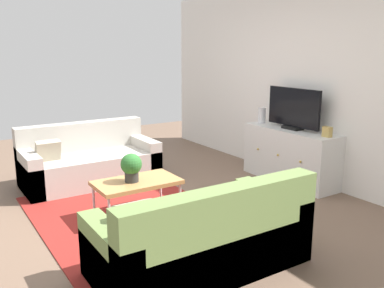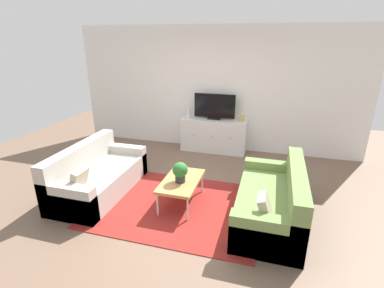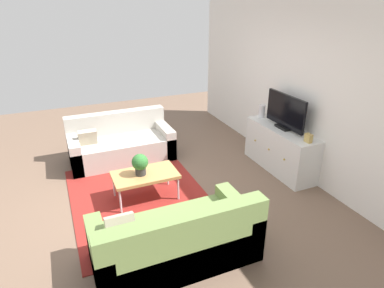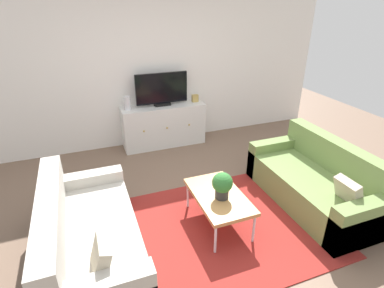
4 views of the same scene
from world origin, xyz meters
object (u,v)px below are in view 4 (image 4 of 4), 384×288
at_px(glass_vase, 127,103).
at_px(mantel_clock, 195,98).
at_px(couch_left_side, 84,240).
at_px(potted_plant, 222,184).
at_px(flat_screen_tv, 162,89).
at_px(coffee_table, 219,197).
at_px(couch_right_side, 318,183).
at_px(tv_console, 164,125).

distance_m(glass_vase, mantel_clock, 1.21).
bearing_deg(couch_left_side, potted_plant, -0.51).
relative_size(couch_left_side, flat_screen_tv, 1.98).
bearing_deg(coffee_table, mantel_clock, 75.31).
distance_m(couch_right_side, flat_screen_tv, 2.86).
distance_m(coffee_table, tv_console, 2.33).
height_order(couch_left_side, tv_console, couch_left_side).
xyz_separation_m(tv_console, glass_vase, (-0.60, 0.00, 0.48)).
bearing_deg(couch_right_side, tv_console, 120.23).
height_order(couch_left_side, glass_vase, glass_vase).
bearing_deg(tv_console, couch_right_side, -59.77).
relative_size(couch_left_side, potted_plant, 5.72).
height_order(couch_right_side, potted_plant, couch_right_side).
xyz_separation_m(couch_right_side, tv_console, (-1.38, 2.37, 0.10)).
height_order(couch_left_side, flat_screen_tv, flat_screen_tv).
bearing_deg(flat_screen_tv, coffee_table, -90.19).
distance_m(flat_screen_tv, mantel_clock, 0.64).
height_order(couch_left_side, couch_right_side, same).
bearing_deg(potted_plant, tv_console, 89.94).
bearing_deg(couch_left_side, flat_screen_tv, 58.13).
relative_size(potted_plant, tv_console, 0.22).
xyz_separation_m(tv_console, mantel_clock, (0.60, 0.00, 0.43)).
height_order(potted_plant, mantel_clock, mantel_clock).
xyz_separation_m(glass_vase, mantel_clock, (1.20, 0.00, -0.05)).
distance_m(potted_plant, glass_vase, 2.48).
relative_size(coffee_table, potted_plant, 2.93).
xyz_separation_m(coffee_table, glass_vase, (-0.59, 2.33, 0.47)).
xyz_separation_m(couch_left_side, potted_plant, (1.49, -0.01, 0.31)).
bearing_deg(potted_plant, coffee_table, 94.89).
distance_m(tv_console, flat_screen_tv, 0.65).
relative_size(couch_left_side, tv_console, 1.23).
bearing_deg(glass_vase, coffee_table, -75.67).
bearing_deg(potted_plant, flat_screen_tv, 89.94).
bearing_deg(couch_left_side, tv_console, 57.92).
relative_size(coffee_table, tv_console, 0.63).
relative_size(couch_right_side, mantel_clock, 13.69).
bearing_deg(mantel_clock, couch_left_side, -131.37).
relative_size(couch_right_side, tv_console, 1.23).
bearing_deg(tv_console, mantel_clock, 0.00).
height_order(coffee_table, tv_console, tv_console).
bearing_deg(flat_screen_tv, tv_console, -90.00).
bearing_deg(tv_console, potted_plant, -90.06).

